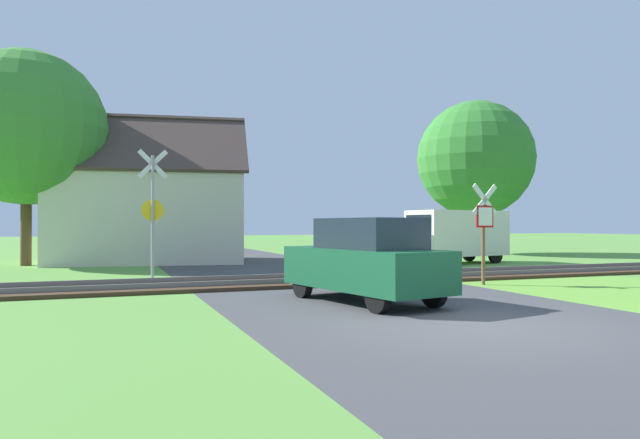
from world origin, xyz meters
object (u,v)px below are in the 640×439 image
object	(u,v)px
house	(151,213)
parked_car	(365,260)
mail_truck	(454,234)
tree_left	(27,128)
crossing_sign_far	(153,206)
stop_sign_near	(484,225)
tree_far	(475,159)

from	to	relation	value
house	parked_car	bearing A→B (deg)	-68.69
mail_truck	parked_car	world-z (taller)	mail_truck
house	mail_truck	bearing A→B (deg)	-15.65
tree_left	mail_truck	world-z (taller)	tree_left
mail_truck	parked_car	size ratio (longest dim) A/B	1.20
crossing_sign_far	parked_car	xyz separation A→B (m)	(3.80, -6.57, -1.29)
stop_sign_near	crossing_sign_far	size ratio (longest dim) A/B	0.71
tree_far	tree_left	xyz separation A→B (m)	(-22.40, -1.11, 0.21)
stop_sign_near	tree_far	size ratio (longest dim) A/B	0.32
tree_far	crossing_sign_far	bearing A→B (deg)	-153.02
stop_sign_near	mail_truck	xyz separation A→B (m)	(4.20, 7.61, -0.39)
stop_sign_near	parked_car	size ratio (longest dim) A/B	0.65
crossing_sign_far	parked_car	world-z (taller)	crossing_sign_far
house	tree_left	distance (m)	5.94
tree_left	stop_sign_near	bearing A→B (deg)	-45.12
tree_far	tree_left	world-z (taller)	tree_left
crossing_sign_far	mail_truck	bearing A→B (deg)	19.96
parked_car	crossing_sign_far	bearing A→B (deg)	108.35
house	tree_left	xyz separation A→B (m)	(-4.85, -0.55, 3.38)
tree_far	house	bearing A→B (deg)	-178.17
tree_left	parked_car	bearing A→B (deg)	-61.27
stop_sign_near	tree_far	xyz separation A→B (m)	(9.80, 13.77, 3.70)
crossing_sign_far	mail_truck	world-z (taller)	crossing_sign_far
parked_car	tree_far	bearing A→B (deg)	36.07
crossing_sign_far	tree_left	xyz separation A→B (m)	(-4.25, 8.12, 3.35)
tree_left	house	bearing A→B (deg)	6.51
tree_left	crossing_sign_far	bearing A→B (deg)	-62.37
house	tree_left	bearing A→B (deg)	-164.03
crossing_sign_far	house	bearing A→B (deg)	92.22
parked_car	stop_sign_near	bearing A→B (deg)	12.46
tree_far	mail_truck	size ratio (longest dim) A/B	1.67
mail_truck	parked_car	xyz separation A→B (m)	(-8.75, -9.65, -0.34)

